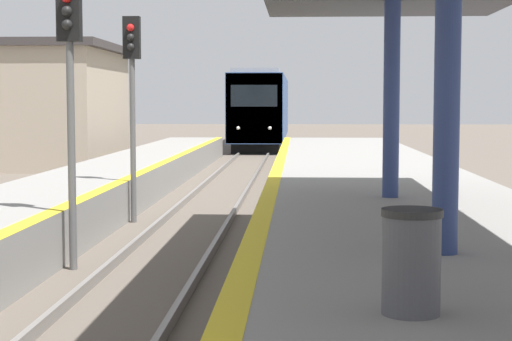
{
  "coord_description": "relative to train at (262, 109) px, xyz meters",
  "views": [
    {
      "loc": [
        2.2,
        -1.22,
        2.61
      ],
      "look_at": [
        1.12,
        20.29,
        0.88
      ],
      "focal_mm": 60.0,
      "sensor_mm": 36.0,
      "label": 1
    }
  ],
  "objects": [
    {
      "name": "train",
      "position": [
        0.0,
        0.0,
        0.0
      ],
      "size": [
        2.83,
        17.9,
        4.3
      ],
      "color": "black",
      "rests_on": "ground"
    },
    {
      "name": "signal_mid",
      "position": [
        -1.31,
        -37.56,
        0.91
      ],
      "size": [
        0.36,
        0.31,
        4.43
      ],
      "color": "#595959",
      "rests_on": "ground"
    },
    {
      "name": "trash_bin",
      "position": [
        3.11,
        -43.72,
        -0.86
      ],
      "size": [
        0.49,
        0.49,
        0.86
      ],
      "color": "#4C4C51",
      "rests_on": "platform_right"
    },
    {
      "name": "signal_far",
      "position": [
        -1.38,
        -32.32,
        0.91
      ],
      "size": [
        0.36,
        0.31,
        4.43
      ],
      "color": "#595959",
      "rests_on": "ground"
    }
  ]
}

